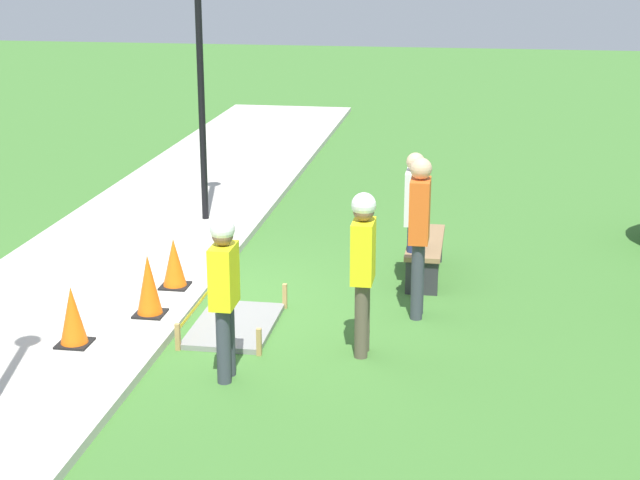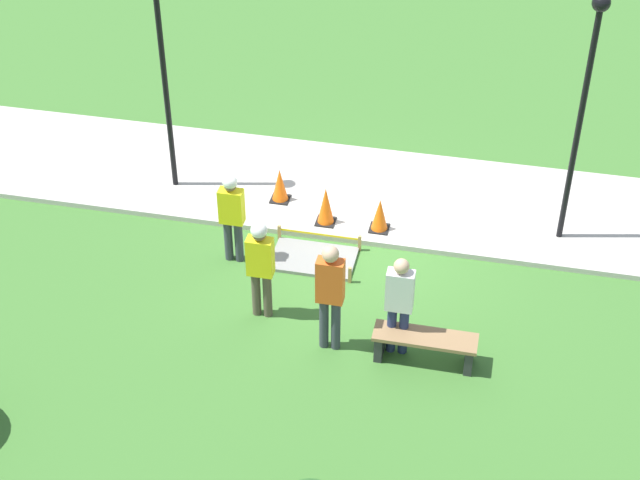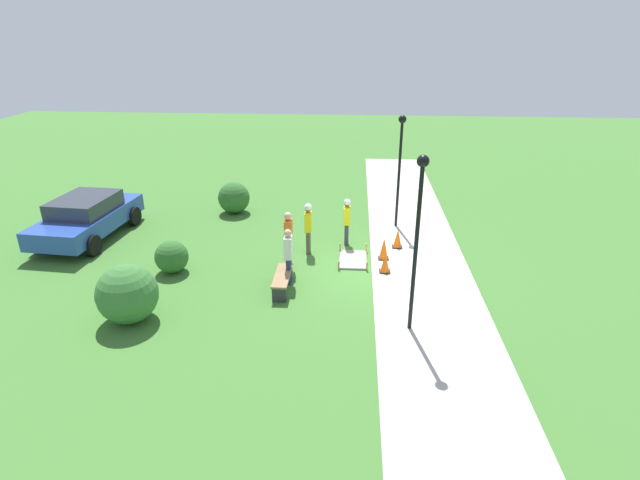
# 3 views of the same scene
# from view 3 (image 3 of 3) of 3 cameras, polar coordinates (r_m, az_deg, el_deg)

# --- Properties ---
(ground_plane) EXTENTS (60.00, 60.00, 0.00)m
(ground_plane) POSITION_cam_3_polar(r_m,az_deg,el_deg) (15.69, 5.91, -3.51)
(ground_plane) COLOR #3D702D
(sidewalk) EXTENTS (28.00, 3.02, 0.10)m
(sidewalk) POSITION_cam_3_polar(r_m,az_deg,el_deg) (15.80, 11.41, -3.47)
(sidewalk) COLOR #BCB7AD
(sidewalk) RESTS_ON ground_plane
(wet_concrete_patch) EXTENTS (1.45, 0.93, 0.30)m
(wet_concrete_patch) POSITION_cam_3_polar(r_m,az_deg,el_deg) (16.29, 3.79, -2.24)
(wet_concrete_patch) COLOR gray
(wet_concrete_patch) RESTS_ON ground_plane
(traffic_cone_near_patch) EXTENTS (0.34, 0.34, 0.62)m
(traffic_cone_near_patch) POSITION_cam_3_polar(r_m,az_deg,el_deg) (15.31, 7.46, -2.61)
(traffic_cone_near_patch) COLOR black
(traffic_cone_near_patch) RESTS_ON sidewalk
(traffic_cone_far_patch) EXTENTS (0.34, 0.34, 0.72)m
(traffic_cone_far_patch) POSITION_cam_3_polar(r_m,az_deg,el_deg) (16.15, 7.31, -0.99)
(traffic_cone_far_patch) COLOR black
(traffic_cone_far_patch) RESTS_ON sidewalk
(traffic_cone_sidewalk_edge) EXTENTS (0.34, 0.34, 0.64)m
(traffic_cone_sidewalk_edge) POSITION_cam_3_polar(r_m,az_deg,el_deg) (17.07, 8.86, 0.16)
(traffic_cone_sidewalk_edge) COLOR black
(traffic_cone_sidewalk_edge) RESTS_ON sidewalk
(park_bench) EXTENTS (1.52, 0.44, 0.49)m
(park_bench) POSITION_cam_3_polar(r_m,az_deg,el_deg) (14.40, -4.31, -4.52)
(park_bench) COLOR #2D2D33
(park_bench) RESTS_ON ground_plane
(worker_supervisor) EXTENTS (0.40, 0.25, 1.75)m
(worker_supervisor) POSITION_cam_3_polar(r_m,az_deg,el_deg) (16.40, -1.36, 1.82)
(worker_supervisor) COLOR brown
(worker_supervisor) RESTS_ON ground_plane
(worker_assistant) EXTENTS (0.40, 0.24, 1.67)m
(worker_assistant) POSITION_cam_3_polar(r_m,az_deg,el_deg) (17.12, 3.09, 2.52)
(worker_assistant) COLOR #383D47
(worker_assistant) RESTS_ON ground_plane
(bystander_in_orange_shirt) EXTENTS (0.40, 0.25, 1.87)m
(bystander_in_orange_shirt) POSITION_cam_3_polar(r_m,az_deg,el_deg) (15.36, -3.62, 0.39)
(bystander_in_orange_shirt) COLOR #383D47
(bystander_in_orange_shirt) RESTS_ON ground_plane
(bystander_in_gray_shirt) EXTENTS (0.40, 0.23, 1.72)m
(bystander_in_gray_shirt) POSITION_cam_3_polar(r_m,az_deg,el_deg) (14.48, -3.64, -1.52)
(bystander_in_gray_shirt) COLOR navy
(bystander_in_gray_shirt) RESTS_ON ground_plane
(lamppost_near) EXTENTS (0.28, 0.28, 4.11)m
(lamppost_near) POSITION_cam_3_polar(r_m,az_deg,el_deg) (18.27, 9.14, 9.45)
(lamppost_near) COLOR black
(lamppost_near) RESTS_ON sidewalk
(lamppost_far) EXTENTS (0.28, 0.28, 4.38)m
(lamppost_far) POSITION_cam_3_polar(r_m,az_deg,el_deg) (11.56, 11.14, 2.01)
(lamppost_far) COLOR black
(lamppost_far) RESTS_ON sidewalk
(parked_car_blue) EXTENTS (4.66, 2.49, 1.53)m
(parked_car_blue) POSITION_cam_3_polar(r_m,az_deg,el_deg) (19.59, -25.09, 2.44)
(parked_car_blue) COLOR #28479E
(parked_car_blue) RESTS_ON ground_plane
(shrub_rounded_near) EXTENTS (1.02, 1.02, 1.02)m
(shrub_rounded_near) POSITION_cam_3_polar(r_m,az_deg,el_deg) (15.99, -16.60, -1.85)
(shrub_rounded_near) COLOR #2D6028
(shrub_rounded_near) RESTS_ON ground_plane
(shrub_rounded_mid) EXTENTS (1.55, 1.55, 1.55)m
(shrub_rounded_mid) POSITION_cam_3_polar(r_m,az_deg,el_deg) (13.64, -21.16, -5.77)
(shrub_rounded_mid) COLOR #387033
(shrub_rounded_mid) RESTS_ON ground_plane
(shrub_rounded_far) EXTENTS (1.27, 1.27, 1.27)m
(shrub_rounded_far) POSITION_cam_3_polar(r_m,az_deg,el_deg) (20.58, -9.81, 4.78)
(shrub_rounded_far) COLOR #2D6028
(shrub_rounded_far) RESTS_ON ground_plane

